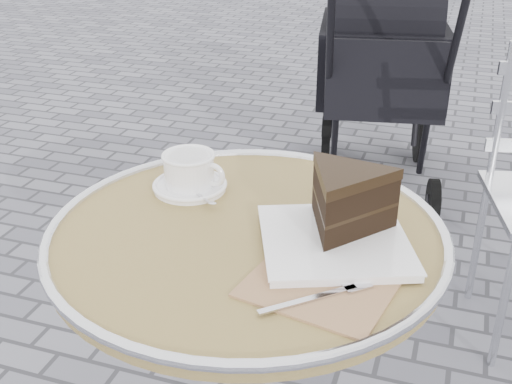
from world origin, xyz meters
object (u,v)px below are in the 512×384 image
(cake_plate_set, at_px, (343,210))
(baby_stroller, at_px, (381,75))
(cafe_table, at_px, (247,305))
(cappuccino_set, at_px, (190,174))

(cake_plate_set, xyz_separation_m, baby_stroller, (-0.18, 1.81, -0.28))
(cake_plate_set, height_order, baby_stroller, baby_stroller)
(cafe_table, relative_size, baby_stroller, 0.64)
(cafe_table, bearing_deg, baby_stroller, 90.55)
(cafe_table, height_order, cake_plate_set, cake_plate_set)
(cafe_table, bearing_deg, cappuccino_set, 143.36)
(cafe_table, relative_size, cappuccino_set, 4.85)
(cafe_table, bearing_deg, cake_plate_set, 6.79)
(cappuccino_set, relative_size, baby_stroller, 0.13)
(cappuccino_set, xyz_separation_m, baby_stroller, (0.14, 1.71, -0.26))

